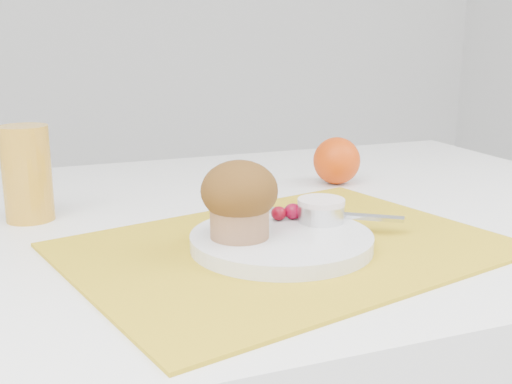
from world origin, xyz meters
name	(u,v)px	position (x,y,z in m)	size (l,w,h in m)	color
placemat	(286,247)	(0.00, -0.11, 0.75)	(0.48, 0.35, 0.00)	gold
plate	(281,241)	(-0.01, -0.11, 0.76)	(0.21, 0.21, 0.02)	silver
ramekin	(321,212)	(0.05, -0.08, 0.78)	(0.06, 0.06, 0.02)	silver
cream	(321,202)	(0.05, -0.08, 0.79)	(0.06, 0.06, 0.01)	silver
raspberry_near	(279,213)	(0.01, -0.06, 0.78)	(0.02, 0.02, 0.02)	#53020C
raspberry_far	(293,211)	(0.03, -0.06, 0.78)	(0.02, 0.02, 0.02)	#590216
butter_knife	(329,214)	(0.07, -0.07, 0.77)	(0.18, 0.01, 0.00)	silver
orange	(337,161)	(0.20, 0.16, 0.79)	(0.08, 0.08, 0.08)	#D34107
juice_glass	(27,174)	(-0.27, 0.12, 0.81)	(0.06, 0.06, 0.12)	gold
muffin	(239,198)	(-0.06, -0.10, 0.82)	(0.08, 0.08, 0.09)	#9F704D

